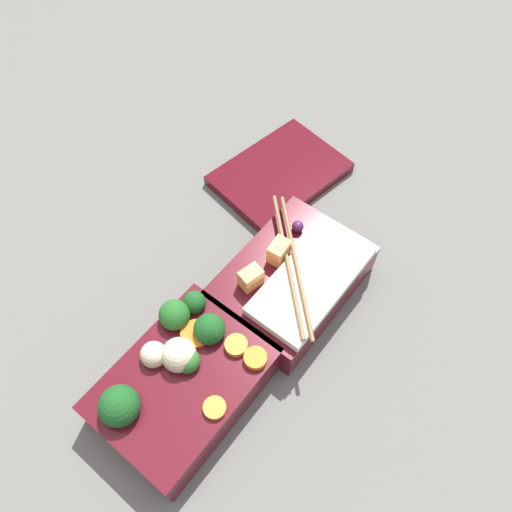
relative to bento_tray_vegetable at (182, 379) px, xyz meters
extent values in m
plane|color=slate|center=(0.09, -0.01, -0.03)|extent=(3.00, 3.00, 0.00)
cube|color=#510F19|center=(0.00, 0.00, -0.01)|extent=(0.19, 0.13, 0.05)
sphere|color=#236023|center=(0.04, 0.05, 0.03)|extent=(0.04, 0.04, 0.04)
sphere|color=#19511E|center=(-0.07, 0.02, 0.03)|extent=(0.04, 0.04, 0.04)
sphere|color=#19511E|center=(0.06, 0.01, 0.03)|extent=(0.04, 0.04, 0.04)
sphere|color=#19511E|center=(0.07, 0.04, 0.03)|extent=(0.03, 0.03, 0.03)
sphere|color=#2D7028|center=(0.01, 0.00, 0.03)|extent=(0.03, 0.03, 0.03)
cylinder|color=orange|center=(0.04, 0.02, 0.02)|extent=(0.05, 0.05, 0.01)
cylinder|color=orange|center=(0.06, -0.03, 0.02)|extent=(0.03, 0.03, 0.01)
cylinder|color=orange|center=(0.06, -0.05, 0.02)|extent=(0.03, 0.03, 0.01)
cylinder|color=orange|center=(-0.01, -0.05, 0.02)|extent=(0.03, 0.03, 0.01)
sphere|color=beige|center=(0.00, 0.03, 0.03)|extent=(0.03, 0.03, 0.03)
sphere|color=beige|center=(0.01, 0.01, 0.03)|extent=(0.04, 0.04, 0.04)
cube|color=#510F19|center=(0.18, -0.02, -0.01)|extent=(0.19, 0.13, 0.05)
cube|color=silver|center=(0.18, -0.05, 0.02)|extent=(0.17, 0.08, 0.01)
cube|color=#F4A356|center=(0.13, 0.01, 0.03)|extent=(0.03, 0.02, 0.03)
cube|color=#F4A356|center=(0.18, 0.01, 0.03)|extent=(0.03, 0.02, 0.03)
sphere|color=#4C1E4C|center=(0.23, 0.01, 0.03)|extent=(0.02, 0.02, 0.02)
cylinder|color=olive|center=(0.18, -0.02, 0.03)|extent=(0.14, 0.15, 0.01)
cylinder|color=olive|center=(0.18, -0.02, 0.03)|extent=(0.14, 0.15, 0.01)
cube|color=#510F19|center=(0.33, 0.11, -0.02)|extent=(0.20, 0.16, 0.02)
camera|label=1|loc=(-0.09, -0.18, 0.54)|focal=35.00mm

